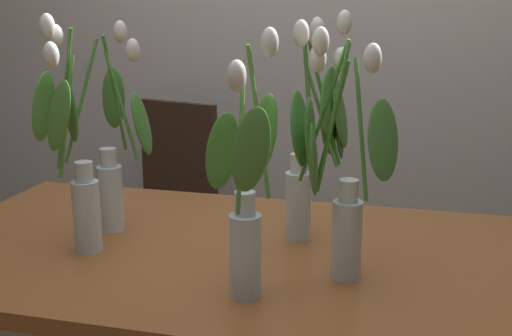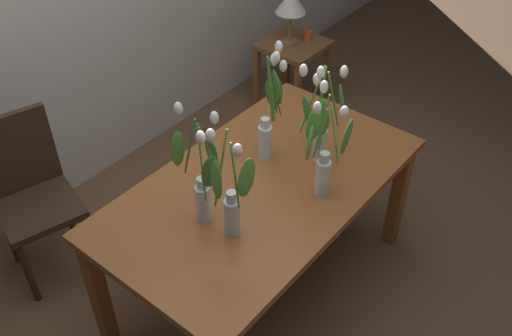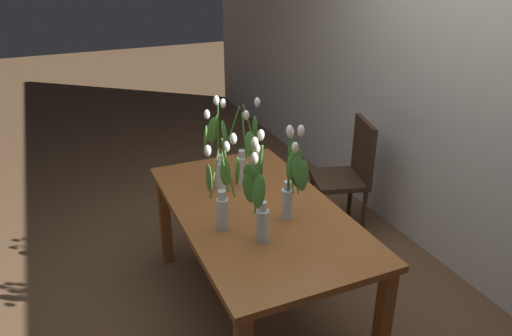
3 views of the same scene
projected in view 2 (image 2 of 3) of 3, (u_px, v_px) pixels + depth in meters
ground_plane at (261, 283)px, 3.15m from camera, size 18.00×18.00×0.00m
dining_table at (261, 197)px, 2.74m from camera, size 1.60×0.90×0.74m
tulip_vase_0 at (270, 114)px, 2.71m from camera, size 0.17×0.15×0.59m
tulip_vase_1 at (323, 156)px, 2.50m from camera, size 0.19×0.21×0.56m
tulip_vase_2 at (202, 181)px, 2.37m from camera, size 0.21×0.26×0.56m
tulip_vase_3 at (321, 124)px, 2.65m from camera, size 0.26×0.16×0.57m
tulip_vase_4 at (231, 202)px, 2.30m from camera, size 0.17×0.15×0.58m
dining_chair at (30, 189)px, 2.97m from camera, size 0.49×0.49×0.93m
side_table at (293, 57)px, 4.25m from camera, size 0.44×0.44×0.55m
table_lamp at (291, 3)px, 3.97m from camera, size 0.22×0.22×0.40m
pillar_candle at (308, 35)px, 4.17m from camera, size 0.06×0.06×0.07m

